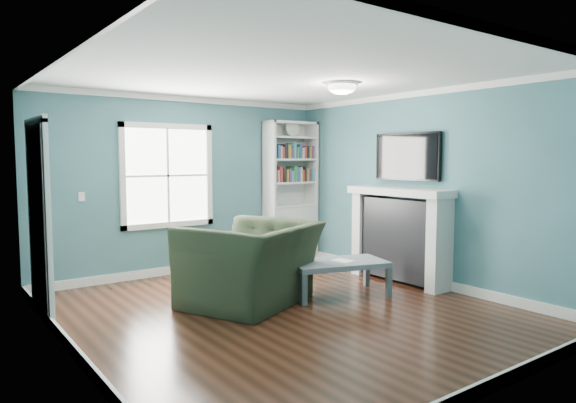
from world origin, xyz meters
TOP-DOWN VIEW (x-y plane):
  - floor at (0.00, 0.00)m, footprint 5.00×5.00m
  - room_walls at (0.00, 0.00)m, footprint 5.00×5.00m
  - trim at (0.00, 0.00)m, footprint 4.50×5.00m
  - window at (-0.30, 2.49)m, footprint 1.40×0.06m
  - bookshelf at (1.77, 2.30)m, footprint 0.90×0.35m
  - fireplace at (2.08, 0.20)m, footprint 0.44×1.58m
  - tv at (2.20, 0.20)m, footprint 0.06×1.10m
  - door at (-2.22, 1.40)m, footprint 0.12×0.98m
  - ceiling_fixture at (0.90, 0.10)m, footprint 0.38×0.38m
  - light_switch at (-1.50, 2.48)m, footprint 0.08×0.01m
  - recliner at (-0.13, 0.51)m, footprint 1.71×1.47m
  - coffee_table at (0.94, 0.19)m, footprint 1.32×0.96m
  - paper_sheet at (1.00, 0.17)m, footprint 0.23×0.28m

SIDE VIEW (x-z plane):
  - floor at x=0.00m, z-range 0.00..0.00m
  - coffee_table at x=0.94m, z-range 0.16..0.59m
  - paper_sheet at x=1.00m, z-range 0.43..0.43m
  - recliner at x=-0.13m, z-range 0.00..1.27m
  - fireplace at x=2.08m, z-range -0.01..1.29m
  - bookshelf at x=1.77m, z-range -0.23..2.08m
  - door at x=-2.22m, z-range -0.01..2.16m
  - light_switch at x=-1.50m, z-range 1.14..1.26m
  - trim at x=0.00m, z-range -0.06..2.54m
  - window at x=-0.30m, z-range 0.70..2.20m
  - room_walls at x=0.00m, z-range -0.92..4.08m
  - tv at x=2.20m, z-range 1.40..2.05m
  - ceiling_fixture at x=0.90m, z-range 2.47..2.63m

